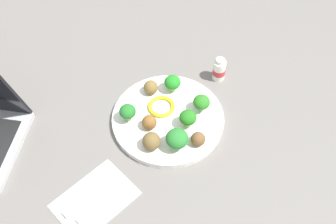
{
  "coord_description": "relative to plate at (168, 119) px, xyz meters",
  "views": [
    {
      "loc": [
        0.48,
        0.4,
        0.85
      ],
      "look_at": [
        0.0,
        0.0,
        0.04
      ],
      "focal_mm": 44.74,
      "sensor_mm": 36.0,
      "label": 1
    }
  ],
  "objects": [
    {
      "name": "napkin",
      "position": [
        0.27,
        0.02,
        -0.01
      ],
      "size": [
        0.18,
        0.14,
        0.01
      ],
      "primitive_type": "cube",
      "rotation": [
        0.0,
        0.0,
        -0.1
      ],
      "color": "white",
      "rests_on": "ground_plane"
    },
    {
      "name": "broccoli_floret_mid_left",
      "position": [
        -0.07,
        0.05,
        0.04
      ],
      "size": [
        0.04,
        0.04,
        0.05
      ],
      "color": "#8FBB82",
      "rests_on": "plate"
    },
    {
      "name": "meatball_mid_right",
      "position": [
        0.05,
        -0.02,
        0.03
      ],
      "size": [
        0.04,
        0.04,
        0.04
      ],
      "primitive_type": "sphere",
      "color": "brown",
      "rests_on": "plate"
    },
    {
      "name": "fork",
      "position": [
        0.28,
        0.04,
        -0.0
      ],
      "size": [
        0.12,
        0.02,
        0.01
      ],
      "color": "silver",
      "rests_on": "napkin"
    },
    {
      "name": "yogurt_bottle",
      "position": [
        -0.2,
        0.01,
        0.02
      ],
      "size": [
        0.03,
        0.03,
        0.07
      ],
      "color": "white",
      "rests_on": "ground_plane"
    },
    {
      "name": "meatball_center",
      "position": [
        0.01,
        0.1,
        0.03
      ],
      "size": [
        0.03,
        0.03,
        0.03
      ],
      "primitive_type": "sphere",
      "color": "brown",
      "rests_on": "plate"
    },
    {
      "name": "ground_plane",
      "position": [
        0.0,
        0.0,
        -0.01
      ],
      "size": [
        4.0,
        4.0,
        0.0
      ],
      "primitive_type": "plane",
      "color": "slate"
    },
    {
      "name": "meatball_near_rim",
      "position": [
        0.09,
        0.03,
        0.03
      ],
      "size": [
        0.04,
        0.04,
        0.04
      ],
      "primitive_type": "sphere",
      "color": "brown",
      "rests_on": "plate"
    },
    {
      "name": "broccoli_floret_center",
      "position": [
        -0.01,
        0.05,
        0.04
      ],
      "size": [
        0.04,
        0.04,
        0.05
      ],
      "color": "#92CF67",
      "rests_on": "plate"
    },
    {
      "name": "meatball_mid_left",
      "position": [
        -0.03,
        -0.09,
        0.03
      ],
      "size": [
        0.04,
        0.04,
        0.04
      ],
      "primitive_type": "sphere",
      "color": "brown",
      "rests_on": "plate"
    },
    {
      "name": "knife",
      "position": [
        0.27,
        -0.0,
        -0.0
      ],
      "size": [
        0.15,
        0.03,
        0.01
      ],
      "color": "silver",
      "rests_on": "napkin"
    },
    {
      "name": "broccoli_floret_back_left",
      "position": [
        -0.08,
        -0.05,
        0.04
      ],
      "size": [
        0.04,
        0.04,
        0.05
      ],
      "color": "#A2CE6B",
      "rests_on": "plate"
    },
    {
      "name": "broccoli_floret_front_right",
      "position": [
        0.05,
        0.07,
        0.04
      ],
      "size": [
        0.05,
        0.05,
        0.05
      ],
      "color": "#A3D06E",
      "rests_on": "plate"
    },
    {
      "name": "plate",
      "position": [
        0.0,
        0.0,
        0.0
      ],
      "size": [
        0.28,
        0.28,
        0.02
      ],
      "primitive_type": "cylinder",
      "color": "white",
      "rests_on": "ground_plane"
    },
    {
      "name": "pepper_ring_far_rim",
      "position": [
        -0.01,
        -0.03,
        0.01
      ],
      "size": [
        0.08,
        0.08,
        0.01
      ],
      "primitive_type": "torus",
      "rotation": [
        0.0,
        0.0,
        0.19
      ],
      "color": "yellow",
      "rests_on": "plate"
    },
    {
      "name": "broccoli_floret_back_right",
      "position": [
        0.07,
        -0.07,
        0.04
      ],
      "size": [
        0.04,
        0.04,
        0.05
      ],
      "color": "#9AC272",
      "rests_on": "plate"
    }
  ]
}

